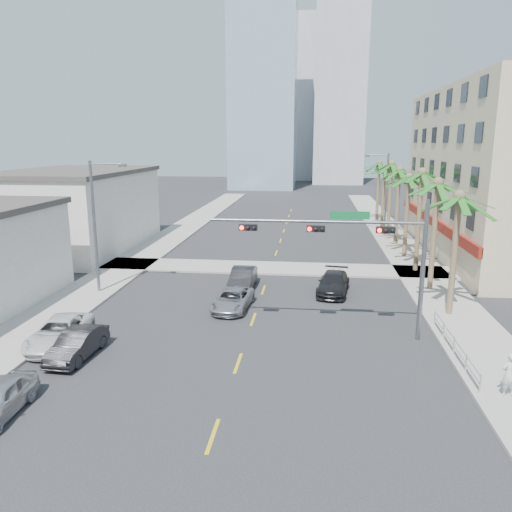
{
  "coord_description": "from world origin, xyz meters",
  "views": [
    {
      "loc": [
        3.33,
        -17.53,
        10.21
      ],
      "look_at": [
        -0.0,
        11.44,
        3.5
      ],
      "focal_mm": 35.0,
      "sensor_mm": 36.0,
      "label": 1
    }
  ],
  "objects": [
    {
      "name": "ground",
      "position": [
        0.0,
        0.0,
        0.0
      ],
      "size": [
        260.0,
        260.0,
        0.0
      ],
      "primitive_type": "plane",
      "color": "#262628",
      "rests_on": "ground"
    },
    {
      "name": "sidewalk_right",
      "position": [
        12.0,
        20.0,
        0.07
      ],
      "size": [
        4.0,
        120.0,
        0.15
      ],
      "primitive_type": "cube",
      "color": "gray",
      "rests_on": "ground"
    },
    {
      "name": "sidewalk_left",
      "position": [
        -12.0,
        20.0,
        0.07
      ],
      "size": [
        4.0,
        120.0,
        0.15
      ],
      "primitive_type": "cube",
      "color": "gray",
      "rests_on": "ground"
    },
    {
      "name": "sidewalk_cross",
      "position": [
        0.0,
        22.0,
        0.07
      ],
      "size": [
        80.0,
        4.0,
        0.15
      ],
      "primitive_type": "cube",
      "color": "gray",
      "rests_on": "ground"
    },
    {
      "name": "building_left_far",
      "position": [
        -19.5,
        28.0,
        3.6
      ],
      "size": [
        11.0,
        18.0,
        7.2
      ],
      "primitive_type": "cube",
      "color": "beige",
      "rests_on": "ground"
    },
    {
      "name": "tower_far_left",
      "position": [
        -8.0,
        95.0,
        24.0
      ],
      "size": [
        14.0,
        14.0,
        48.0
      ],
      "primitive_type": "cube",
      "color": "#99B2C6",
      "rests_on": "ground"
    },
    {
      "name": "tower_far_right",
      "position": [
        9.0,
        110.0,
        30.0
      ],
      "size": [
        12.0,
        12.0,
        60.0
      ],
      "primitive_type": "cube",
      "color": "#ADADB2",
      "rests_on": "ground"
    },
    {
      "name": "tower_far_center",
      "position": [
        -3.0,
        125.0,
        21.0
      ],
      "size": [
        16.0,
        16.0,
        42.0
      ],
      "primitive_type": "cube",
      "color": "#ADADB2",
      "rests_on": "ground"
    },
    {
      "name": "traffic_signal_mast",
      "position": [
        5.78,
        7.95,
        5.06
      ],
      "size": [
        11.12,
        0.54,
        7.2
      ],
      "color": "slate",
      "rests_on": "ground"
    },
    {
      "name": "palm_tree_0",
      "position": [
        11.6,
        12.0,
        7.08
      ],
      "size": [
        4.8,
        4.8,
        7.8
      ],
      "color": "brown",
      "rests_on": "ground"
    },
    {
      "name": "palm_tree_1",
      "position": [
        11.6,
        17.2,
        7.43
      ],
      "size": [
        4.8,
        4.8,
        8.16
      ],
      "color": "brown",
      "rests_on": "ground"
    },
    {
      "name": "palm_tree_2",
      "position": [
        11.6,
        22.4,
        7.78
      ],
      "size": [
        4.8,
        4.8,
        8.52
      ],
      "color": "brown",
      "rests_on": "ground"
    },
    {
      "name": "palm_tree_3",
      "position": [
        11.6,
        27.6,
        7.08
      ],
      "size": [
        4.8,
        4.8,
        7.8
      ],
      "color": "brown",
      "rests_on": "ground"
    },
    {
      "name": "palm_tree_4",
      "position": [
        11.6,
        32.8,
        7.43
      ],
      "size": [
        4.8,
        4.8,
        8.16
      ],
      "color": "brown",
      "rests_on": "ground"
    },
    {
      "name": "palm_tree_5",
      "position": [
        11.6,
        38.0,
        7.78
      ],
      "size": [
        4.8,
        4.8,
        8.52
      ],
      "color": "brown",
      "rests_on": "ground"
    },
    {
      "name": "palm_tree_6",
      "position": [
        11.6,
        43.2,
        7.08
      ],
      "size": [
        4.8,
        4.8,
        7.8
      ],
      "color": "brown",
      "rests_on": "ground"
    },
    {
      "name": "palm_tree_7",
      "position": [
        11.6,
        48.4,
        7.43
      ],
      "size": [
        4.8,
        4.8,
        8.16
      ],
      "color": "brown",
      "rests_on": "ground"
    },
    {
      "name": "streetlight_left",
      "position": [
        -11.0,
        14.0,
        5.06
      ],
      "size": [
        2.55,
        0.25,
        9.0
      ],
      "color": "slate",
      "rests_on": "ground"
    },
    {
      "name": "streetlight_right",
      "position": [
        11.0,
        38.0,
        5.06
      ],
      "size": [
        2.55,
        0.25,
        9.0
      ],
      "color": "slate",
      "rests_on": "ground"
    },
    {
      "name": "guardrail",
      "position": [
        10.3,
        6.0,
        0.67
      ],
      "size": [
        0.08,
        8.08,
        1.0
      ],
      "color": "silver",
      "rests_on": "ground"
    },
    {
      "name": "car_parked_mid",
      "position": [
        -7.8,
        3.78,
        0.67
      ],
      "size": [
        1.64,
        4.15,
        1.34
      ],
      "primitive_type": "imported",
      "rotation": [
        0.0,
        0.0,
        -0.05
      ],
      "color": "black",
      "rests_on": "ground"
    },
    {
      "name": "car_parked_far",
      "position": [
        -9.4,
        5.11,
        0.69
      ],
      "size": [
        2.76,
        5.13,
        1.37
      ],
      "primitive_type": "imported",
      "rotation": [
        0.0,
        0.0,
        0.1
      ],
      "color": "white",
      "rests_on": "ground"
    },
    {
      "name": "car_lane_left",
      "position": [
        -1.5,
        16.22,
        0.74
      ],
      "size": [
        1.62,
        4.53,
        1.48
      ],
      "primitive_type": "imported",
      "rotation": [
        0.0,
        0.0,
        -0.01
      ],
      "color": "black",
      "rests_on": "ground"
    },
    {
      "name": "car_lane_center",
      "position": [
        -1.5,
        11.69,
        0.62
      ],
      "size": [
        2.42,
        4.61,
        1.24
      ],
      "primitive_type": "imported",
      "rotation": [
        0.0,
        0.0,
        -0.09
      ],
      "color": "#AAAAAF",
      "rests_on": "ground"
    },
    {
      "name": "car_lane_right",
      "position": [
        4.85,
        15.84,
        0.7
      ],
      "size": [
        2.59,
        5.06,
        1.41
      ],
      "primitive_type": "imported",
      "rotation": [
        0.0,
        0.0,
        -0.13
      ],
      "color": "black",
      "rests_on": "ground"
    },
    {
      "name": "pedestrian",
      "position": [
        11.34,
        1.97,
        1.07
      ],
      "size": [
        0.77,
        0.62,
        1.84
      ],
      "primitive_type": "imported",
      "rotation": [
        0.0,
        0.0,
        3.44
      ],
      "color": "silver",
      "rests_on": "sidewalk_right"
    }
  ]
}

